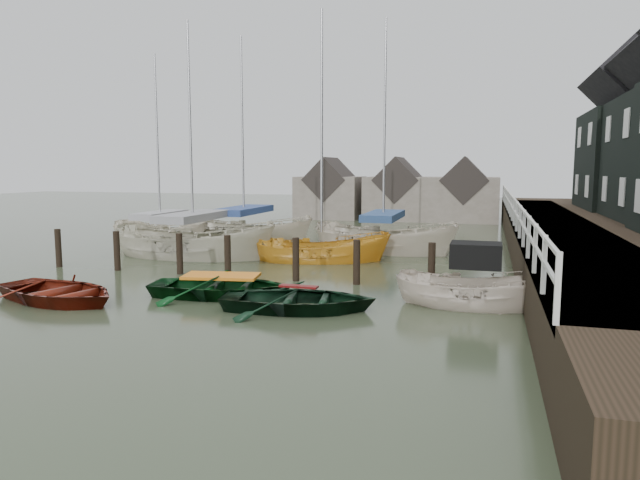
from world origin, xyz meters
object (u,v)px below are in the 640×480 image
(rowboat_green, at_px, (222,296))
(sailboat_b, at_px, (244,244))
(motorboat, at_px, (474,303))
(sailboat_a, at_px, (194,255))
(rowboat_red, at_px, (59,302))
(sailboat_c, at_px, (322,260))
(sailboat_d, at_px, (383,250))
(rowboat_dkgreen, at_px, (299,310))
(sailboat_e, at_px, (161,243))

(rowboat_green, height_order, sailboat_b, sailboat_b)
(motorboat, distance_m, sailboat_a, 12.55)
(rowboat_red, height_order, sailboat_a, sailboat_a)
(sailboat_b, bearing_deg, rowboat_red, -169.92)
(sailboat_b, relative_size, sailboat_c, 1.04)
(rowboat_red, relative_size, sailboat_c, 0.38)
(rowboat_red, relative_size, sailboat_d, 0.36)
(rowboat_dkgreen, relative_size, sailboat_d, 0.35)
(rowboat_dkgreen, relative_size, sailboat_b, 0.36)
(rowboat_green, bearing_deg, sailboat_d, -25.90)
(rowboat_green, xyz_separation_m, sailboat_b, (-3.77, 10.03, 0.06))
(sailboat_a, relative_size, sailboat_b, 0.99)
(sailboat_e, bearing_deg, sailboat_b, -65.30)
(rowboat_dkgreen, relative_size, motorboat, 0.96)
(sailboat_a, relative_size, sailboat_e, 1.07)
(rowboat_red, distance_m, motorboat, 11.16)
(sailboat_a, bearing_deg, rowboat_green, -144.21)
(rowboat_green, height_order, rowboat_dkgreen, rowboat_green)
(motorboat, relative_size, sailboat_d, 0.37)
(rowboat_red, distance_m, sailboat_d, 13.67)
(sailboat_a, height_order, sailboat_d, sailboat_d)
(rowboat_green, bearing_deg, sailboat_e, 29.55)
(sailboat_b, height_order, sailboat_c, sailboat_b)
(sailboat_b, height_order, sailboat_d, sailboat_d)
(rowboat_green, relative_size, sailboat_b, 0.37)
(motorboat, height_order, sailboat_b, sailboat_b)
(rowboat_green, relative_size, sailboat_e, 0.40)
(rowboat_dkgreen, height_order, sailboat_c, sailboat_c)
(rowboat_green, distance_m, sailboat_b, 10.71)
(motorboat, bearing_deg, rowboat_green, 96.55)
(rowboat_red, height_order, rowboat_green, rowboat_red)
(motorboat, height_order, sailboat_d, sailboat_d)
(motorboat, xyz_separation_m, sailboat_e, (-14.75, 8.69, -0.04))
(rowboat_dkgreen, bearing_deg, sailboat_c, 2.29)
(motorboat, bearing_deg, sailboat_c, 44.75)
(rowboat_red, distance_m, sailboat_a, 8.18)
(rowboat_red, distance_m, sailboat_b, 11.90)
(rowboat_red, height_order, rowboat_dkgreen, rowboat_red)
(sailboat_c, bearing_deg, rowboat_red, 136.12)
(rowboat_red, xyz_separation_m, motorboat, (10.84, 2.63, 0.10))
(rowboat_green, distance_m, sailboat_d, 10.39)
(rowboat_green, height_order, sailboat_a, sailboat_a)
(rowboat_dkgreen, bearing_deg, sailboat_d, -10.85)
(rowboat_dkgreen, relative_size, sailboat_e, 0.39)
(sailboat_b, bearing_deg, rowboat_green, -148.43)
(rowboat_dkgreen, xyz_separation_m, motorboat, (4.29, 1.64, 0.10))
(sailboat_d, bearing_deg, sailboat_a, 131.94)
(rowboat_green, xyz_separation_m, sailboat_d, (2.81, 10.01, 0.06))
(rowboat_red, bearing_deg, sailboat_a, 16.75)
(sailboat_c, bearing_deg, sailboat_d, -44.26)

